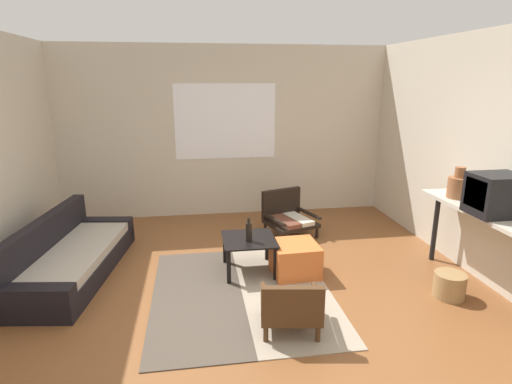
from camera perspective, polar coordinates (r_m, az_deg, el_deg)
ground_plane at (r=4.22m, az=-0.46°, el=-15.65°), size 7.80×7.80×0.00m
far_wall_with_window at (r=6.71m, az=-4.27°, el=8.27°), size 5.60×0.13×2.70m
side_wall_right at (r=5.08m, az=30.22°, el=3.92°), size 0.12×6.60×2.70m
area_rug at (r=4.45m, az=-1.96°, el=-13.81°), size 1.85×2.20×0.01m
couch at (r=5.21m, az=-24.45°, el=-8.27°), size 1.06×2.17×0.67m
coffee_table at (r=4.78m, az=-0.97°, el=-7.26°), size 0.60×0.62×0.41m
armchair_by_window at (r=5.97m, az=4.40°, el=-3.24°), size 0.79×0.78×0.63m
armchair_striped_foreground at (r=3.76m, az=4.85°, el=-15.42°), size 0.60×0.60×0.52m
ottoman_orange at (r=4.80m, az=5.40°, el=-9.21°), size 0.52×0.52×0.37m
console_shelf at (r=4.85m, az=28.40°, el=-3.18°), size 0.40×1.54×0.90m
crt_television at (r=4.61m, az=30.42°, el=-0.31°), size 0.49×0.39×0.40m
clay_vase at (r=5.08m, az=26.22°, el=0.75°), size 0.23×0.23×0.35m
glass_bottle at (r=4.64m, az=-0.99°, el=-5.48°), size 0.07×0.07×0.28m
wicker_basket at (r=4.77m, az=25.23°, el=-11.60°), size 0.32×0.32×0.26m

